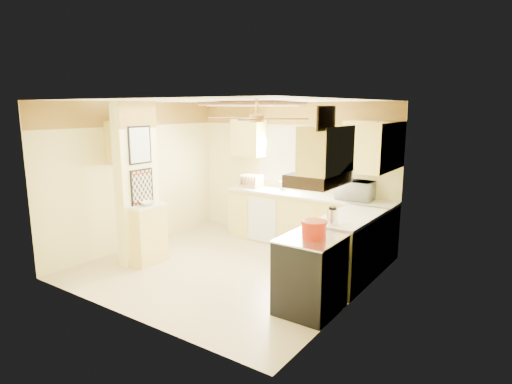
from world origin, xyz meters
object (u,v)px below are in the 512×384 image
Objects in this scene: stove at (310,274)px; microwave at (356,190)px; kettle at (332,216)px; dutch_oven at (314,229)px; bowl at (148,203)px.

stove is 1.63× the size of microwave.
microwave is at bearing 98.56° from stove.
dutch_oven is at bearing -86.32° from kettle.
kettle reaches higher than dutch_oven.
bowl is 2.83m from dutch_oven.
kettle is at bearing 12.00° from bowl.
bowl is at bearing -179.91° from stove.
microwave is at bearing 101.46° from kettle.
dutch_oven is (0.03, 0.00, 0.56)m from stove.
stove is 2.98× the size of dutch_oven.
kettle is (0.32, -1.57, -0.05)m from microwave.
kettle is at bearing 101.89° from microwave.
kettle reaches higher than stove.
stove is at bearing -172.39° from dutch_oven.
dutch_oven reaches higher than bowl.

